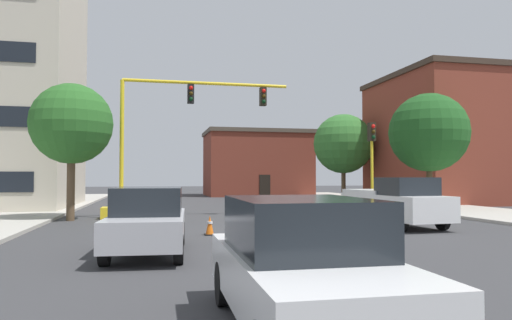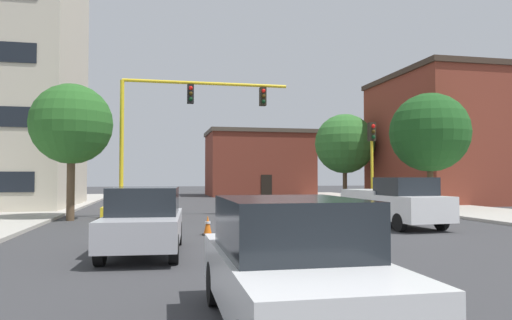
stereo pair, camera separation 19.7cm
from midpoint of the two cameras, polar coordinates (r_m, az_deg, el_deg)
The scene contains 18 objects.
ground_plane at distance 17.55m, azimuth 3.82°, elevation -8.64°, with size 160.00×160.00×0.00m, color #38383A.
sidewalk_right at distance 30.21m, azimuth 22.60°, elevation -5.58°, with size 6.00×56.00×0.14m, color #B2ADA3.
lane_stripe_seg_1 at distance 9.77m, azimuth 18.21°, elevation -13.87°, with size 0.16×2.40×0.01m, color silver.
lane_stripe_seg_2 at distance 14.71m, azimuth 7.11°, elevation -9.90°, with size 0.16×2.40×0.01m, color silver.
lane_stripe_seg_3 at distance 19.95m, azimuth 1.81°, elevation -7.84°, with size 0.16×2.40×0.01m, color silver.
lane_stripe_seg_4 at distance 25.29m, azimuth -1.25°, elevation -6.60°, with size 0.16×2.40×0.01m, color silver.
building_brick_center at distance 50.03m, azimuth -0.04°, elevation -0.40°, with size 10.98×7.88×6.86m.
building_row_right at distance 40.87m, azimuth 24.31°, elevation 2.34°, with size 13.31×11.18×9.98m.
traffic_signal_gantry at distance 23.55m, azimuth -13.45°, elevation -1.41°, with size 9.20×1.20×6.83m.
traffic_light_pole_right at distance 24.77m, azimuth 13.74°, elevation 1.52°, with size 0.32×0.47×4.80m.
tree_right_far at distance 39.78m, azimuth 10.46°, elevation 1.95°, with size 4.97×4.97×7.25m.
tree_left_near at distance 23.18m, azimuth -21.79°, elevation 4.07°, with size 3.71×3.71×6.30m.
tree_right_mid at distance 29.82m, azimuth 20.15°, elevation 3.14°, with size 4.70×4.70×7.01m.
pickup_truck_white at distance 19.93m, azimuth 16.29°, elevation -4.96°, with size 2.41×5.54×1.99m.
sedan_silver_near_left at distance 12.67m, azimuth -13.47°, elevation -7.12°, with size 2.16×4.62×1.74m.
sedan_white_mid_left at distance 6.23m, azimuth 4.74°, elevation -12.54°, with size 1.91×4.52×1.74m.
traffic_cone_roadside_a at distance 16.37m, azimuth -6.01°, elevation -7.95°, with size 0.36×0.36×0.68m.
traffic_cone_roadside_b at distance 19.30m, azimuth -0.92°, elevation -7.04°, with size 0.36×0.36×0.69m.
Camera 1 is at (-4.93, -16.73, 2.03)m, focal length 32.80 mm.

